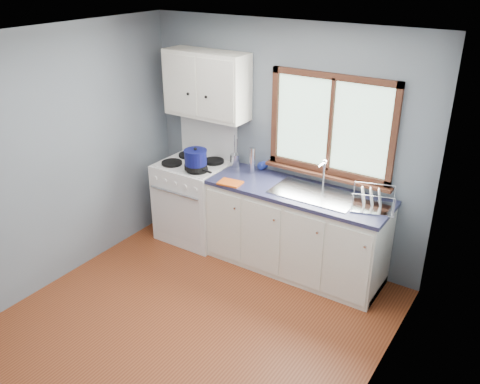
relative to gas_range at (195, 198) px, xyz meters
The scene contains 18 objects.
floor 1.82m from the gas_range, 57.18° to the right, with size 3.20×3.60×0.02m, color brown.
ceiling 2.67m from the gas_range, 57.18° to the right, with size 3.20×3.60×0.02m, color white.
wall_back 1.26m from the gas_range, 19.54° to the left, with size 3.20×0.02×2.50m, color slate.
wall_left 1.78m from the gas_range, 114.14° to the right, with size 0.02×3.60×2.50m, color slate.
wall_right 3.05m from the gas_range, 29.91° to the right, with size 0.02×3.60×2.50m, color slate.
gas_range is the anchor object (origin of this frame).
base_cabinets 1.31m from the gas_range, ahead, with size 1.85×0.60×0.88m.
countertop 1.37m from the gas_range, ahead, with size 1.89×0.64×0.04m, color #202240.
sink 1.53m from the gas_range, ahead, with size 0.84×0.46×0.44m.
window 1.81m from the gas_range, 11.37° to the left, with size 1.36×0.10×1.03m.
upper_cabinets 1.32m from the gas_range, 56.70° to the left, with size 0.95×0.35×0.70m.
skillet 0.55m from the gas_range, 45.39° to the right, with size 0.39×0.29×0.05m.
stockpot 0.62m from the gas_range, 45.12° to the right, with size 0.30×0.30×0.24m.
utensil_crock 0.69m from the gas_range, 25.42° to the left, with size 0.11×0.11×0.35m.
thermos 0.90m from the gas_range, 11.89° to the left, with size 0.07×0.07×0.28m, color silver.
soap_bottle 0.93m from the gas_range, 19.11° to the left, with size 0.09×0.09×0.23m, color #283BAB.
dish_towel 0.81m from the gas_range, 18.86° to the right, with size 0.24×0.17×0.02m, color #DA5716.
dish_rack 2.11m from the gas_range, ahead, with size 0.46×0.40×0.20m.
Camera 1 is at (2.39, -2.67, 3.04)m, focal length 38.00 mm.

